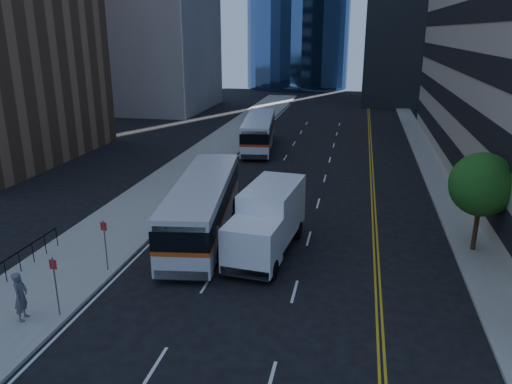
{
  "coord_description": "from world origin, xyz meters",
  "views": [
    {
      "loc": [
        2.79,
        -17.45,
        10.93
      ],
      "look_at": [
        -2.29,
        7.11,
        2.8
      ],
      "focal_mm": 35.0,
      "sensor_mm": 36.0,
      "label": 1
    }
  ],
  "objects_px": {
    "bus_rear": "(259,131)",
    "pedestrian": "(21,296)",
    "street_tree": "(482,185)",
    "bus_front": "(203,205)",
    "box_truck": "(267,220)"
  },
  "relations": [
    {
      "from": "bus_rear",
      "to": "pedestrian",
      "type": "bearing_deg",
      "value": -102.67
    },
    {
      "from": "street_tree",
      "to": "bus_front",
      "type": "xyz_separation_m",
      "value": [
        -14.35,
        -0.58,
        -1.92
      ]
    },
    {
      "from": "street_tree",
      "to": "bus_front",
      "type": "bearing_deg",
      "value": -177.68
    },
    {
      "from": "bus_front",
      "to": "box_truck",
      "type": "relative_size",
      "value": 1.72
    },
    {
      "from": "street_tree",
      "to": "bus_front",
      "type": "height_order",
      "value": "street_tree"
    },
    {
      "from": "street_tree",
      "to": "bus_rear",
      "type": "height_order",
      "value": "street_tree"
    },
    {
      "from": "bus_rear",
      "to": "pedestrian",
      "type": "distance_m",
      "value": 32.03
    },
    {
      "from": "bus_front",
      "to": "pedestrian",
      "type": "xyz_separation_m",
      "value": [
        -4.23,
        -9.99,
        -0.57
      ]
    },
    {
      "from": "box_truck",
      "to": "pedestrian",
      "type": "distance_m",
      "value": 11.68
    },
    {
      "from": "street_tree",
      "to": "pedestrian",
      "type": "relative_size",
      "value": 2.54
    },
    {
      "from": "bus_front",
      "to": "box_truck",
      "type": "distance_m",
      "value": 4.27
    },
    {
      "from": "bus_rear",
      "to": "box_truck",
      "type": "distance_m",
      "value": 24.13
    },
    {
      "from": "street_tree",
      "to": "box_truck",
      "type": "relative_size",
      "value": 0.7
    },
    {
      "from": "box_truck",
      "to": "bus_rear",
      "type": "bearing_deg",
      "value": 108.41
    },
    {
      "from": "bus_front",
      "to": "bus_rear",
      "type": "height_order",
      "value": "bus_front"
    }
  ]
}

